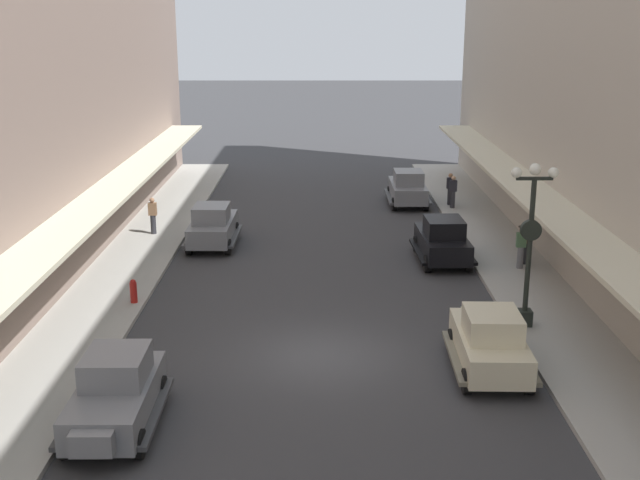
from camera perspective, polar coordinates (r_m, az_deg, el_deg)
name	(u,v)px	position (r m, az deg, el deg)	size (l,w,h in m)	color
ground_plane	(320,355)	(23.54, 0.01, -8.22)	(200.00, 200.00, 0.00)	#38383A
sidewalk_left	(63,353)	(24.67, -17.85, -7.68)	(3.00, 60.00, 0.15)	#A8A59E
sidewalk_right	(577,353)	(24.69, 17.86, -7.67)	(3.00, 60.00, 0.15)	#A8A59E
parked_car_0	(489,340)	(22.65, 11.97, -6.99)	(2.22, 4.29, 1.84)	beige
parked_car_1	(442,239)	(32.23, 8.68, 0.07)	(2.26, 4.30, 1.84)	black
parked_car_2	(115,391)	(19.96, -14.42, -10.40)	(2.16, 4.27, 1.84)	slate
parked_car_3	(212,225)	(34.37, -7.73, 1.10)	(2.19, 4.28, 1.84)	slate
parked_car_4	(407,187)	(41.78, 6.22, 3.78)	(2.15, 4.26, 1.84)	slate
lamp_post_with_clock	(529,238)	(25.24, 14.70, 0.12)	(1.42, 0.44, 5.16)	black
fire_hydrant	(133,291)	(27.83, -13.21, -3.56)	(0.24, 0.24, 0.82)	#B21E19
pedestrian_0	(520,246)	(31.54, 14.08, -0.45)	(0.36, 0.28, 1.67)	slate
pedestrian_1	(152,215)	(36.21, -11.89, 1.73)	(0.36, 0.24, 1.64)	#2D2D33
pedestrian_2	(452,191)	(40.80, 9.41, 3.43)	(0.36, 0.24, 1.64)	#2D2D33
pedestrian_3	(524,242)	(32.14, 14.36, -0.17)	(0.36, 0.28, 1.67)	#2D2D33
pedestrian_4	(449,189)	(41.46, 9.20, 3.64)	(0.36, 0.24, 1.64)	#2D2D33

